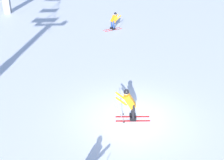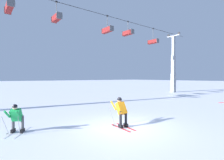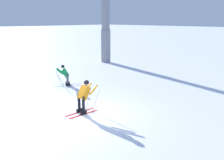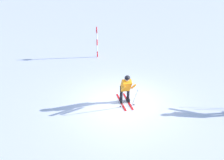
{
  "view_description": "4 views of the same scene",
  "coord_description": "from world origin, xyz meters",
  "views": [
    {
      "loc": [
        -11.1,
        1.8,
        7.55
      ],
      "look_at": [
        -0.43,
        0.91,
        2.17
      ],
      "focal_mm": 47.06,
      "sensor_mm": 36.0,
      "label": 1
    },
    {
      "loc": [
        -5.82,
        -6.48,
        2.56
      ],
      "look_at": [
        0.03,
        1.09,
        2.41
      ],
      "focal_mm": 27.02,
      "sensor_mm": 36.0,
      "label": 2
    },
    {
      "loc": [
        7.94,
        -6.44,
        4.19
      ],
      "look_at": [
        -0.2,
        2.02,
        1.18
      ],
      "focal_mm": 38.21,
      "sensor_mm": 36.0,
      "label": 3
    },
    {
      "loc": [
        3.38,
        9.06,
        5.99
      ],
      "look_at": [
        0.75,
        0.78,
        1.68
      ],
      "focal_mm": 38.71,
      "sensor_mm": 36.0,
      "label": 4
    }
  ],
  "objects": [
    {
      "name": "ground_plane",
      "position": [
        0.0,
        0.0,
        0.0
      ],
      "size": [
        260.0,
        260.0,
        0.0
      ],
      "primitive_type": "plane",
      "color": "white"
    },
    {
      "name": "skier_carving_main",
      "position": [
        -0.12,
        0.11,
        0.89
      ],
      "size": [
        0.73,
        1.64,
        1.66
      ],
      "color": "red",
      "rests_on": "ground_plane"
    },
    {
      "name": "skier_distant_uphill",
      "position": [
        13.72,
        -0.47,
        0.84
      ],
      "size": [
        1.23,
        1.72,
        1.59
      ],
      "color": "red",
      "rests_on": "ground_plane"
    }
  ]
}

